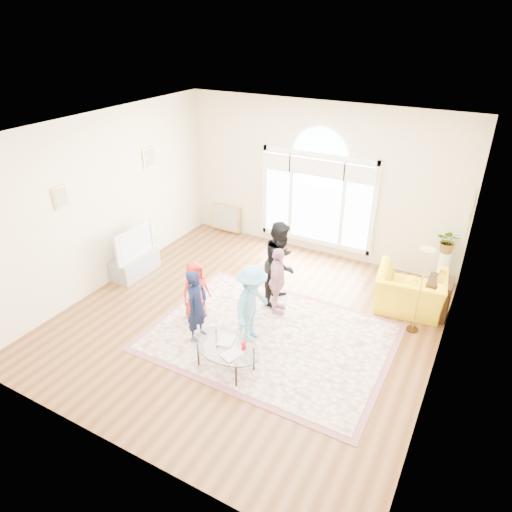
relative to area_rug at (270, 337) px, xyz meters
The scene contains 18 objects.
ground 0.60m from the area_rug, 156.94° to the left, with size 6.00×6.00×0.00m, color #563215.
room_shell 3.48m from the area_rug, 100.05° to the left, with size 6.00×6.00×6.00m.
area_rug is the anchor object (origin of this frame).
rug_border 0.00m from the area_rug, ahead, with size 3.80×2.80×0.01m, color #8E5055.
tv_console 3.35m from the area_rug, behind, with size 0.45×1.00×0.42m, color #969A9E.
television 3.42m from the area_rug, behind, with size 0.17×1.09×0.63m.
coffee_table 1.06m from the area_rug, 103.58° to the right, with size 1.22×0.87×0.54m.
armchair 2.60m from the area_rug, 46.50° to the left, with size 1.13×0.99×0.74m, color yellow.
side_cabinet 2.96m from the area_rug, 40.80° to the left, with size 0.40×0.50×0.70m, color black.
floor_lamp 2.70m from the area_rug, 33.33° to the left, with size 0.27×0.27×1.51m.
plant_pedestal 3.73m from the area_rug, 54.74° to the left, with size 0.20×0.20×0.70m, color white.
potted_plant 3.83m from the area_rug, 54.74° to the left, with size 0.42×0.36×0.47m, color #33722D.
leaning_picture 4.20m from the area_rug, 131.76° to the left, with size 0.80×0.05×0.62m, color tan.
child_red 1.47m from the area_rug, behind, with size 0.51×0.33×1.04m, color red.
child_navy 1.30m from the area_rug, 150.37° to the right, with size 0.44×0.29×1.21m, color black.
child_black 1.35m from the area_rug, 107.64° to the left, with size 0.75×0.58×1.54m, color black.
child_pink 0.95m from the area_rug, 107.53° to the left, with size 0.72×0.30×1.23m, color #CE8F9E.
child_blue 0.73m from the area_rug, 142.02° to the right, with size 0.85×0.49×1.31m, color #5CA1CB.
Camera 1 is at (3.19, -5.53, 4.65)m, focal length 32.00 mm.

